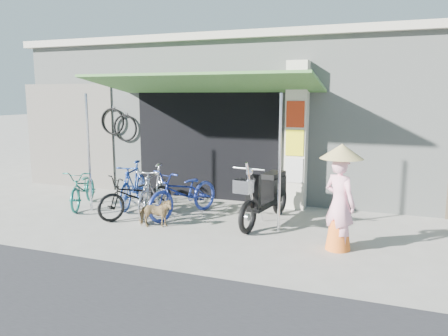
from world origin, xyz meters
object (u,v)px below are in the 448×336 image
at_px(bike_teal, 83,188).
at_px(bike_blue, 133,184).
at_px(bike_black, 137,196).
at_px(street_dog, 155,213).
at_px(bike_silver, 154,191).
at_px(bike_navy, 184,193).
at_px(moped, 266,195).
at_px(nun, 340,197).

xyz_separation_m(bike_teal, bike_blue, (0.97, 0.39, 0.07)).
relative_size(bike_black, street_dog, 2.62).
relative_size(bike_silver, bike_navy, 0.92).
bearing_deg(moped, bike_silver, -162.87).
height_order(bike_silver, street_dog, bike_silver).
height_order(bike_blue, nun, nun).
relative_size(bike_black, bike_navy, 0.89).
xyz_separation_m(bike_teal, bike_black, (1.47, -0.28, 0.02)).
bearing_deg(street_dog, bike_blue, 24.13).
xyz_separation_m(street_dog, moped, (1.76, 0.98, 0.26)).
bearing_deg(bike_teal, nun, -29.92).
xyz_separation_m(bike_silver, moped, (2.15, 0.31, 0.02)).
bearing_deg(bike_silver, bike_navy, 7.58).
bearing_deg(nun, bike_navy, 16.93).
distance_m(bike_blue, street_dog, 1.64).
height_order(bike_teal, bike_black, bike_black).
height_order(bike_teal, moped, moped).
bearing_deg(bike_navy, bike_silver, -144.42).
bearing_deg(bike_black, bike_navy, 52.49).
bearing_deg(bike_silver, moped, -0.80).
bearing_deg(moped, bike_black, -159.26).
bearing_deg(bike_blue, moped, -16.32).
bearing_deg(bike_blue, street_dog, -57.70).
relative_size(bike_blue, bike_silver, 0.96).
xyz_separation_m(bike_black, nun, (3.82, -0.49, 0.39)).
bearing_deg(nun, bike_blue, 17.79).
relative_size(bike_teal, street_dog, 2.51).
distance_m(bike_teal, bike_silver, 1.75).
distance_m(bike_silver, street_dog, 0.81).
bearing_deg(bike_black, street_dog, -6.47).
relative_size(street_dog, nun, 0.38).
xyz_separation_m(bike_blue, bike_navy, (1.33, -0.31, -0.01)).
height_order(bike_navy, nun, nun).
distance_m(bike_teal, bike_navy, 2.31).
bearing_deg(bike_teal, moped, -18.34).
relative_size(bike_navy, nun, 1.10).
distance_m(bike_teal, street_dog, 2.26).
bearing_deg(moped, bike_blue, -174.33).
xyz_separation_m(bike_blue, bike_black, (0.50, -0.67, -0.05)).
bearing_deg(bike_black, nun, 21.68).
xyz_separation_m(bike_black, moped, (2.42, 0.50, 0.10)).
bearing_deg(street_dog, moped, -82.19).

